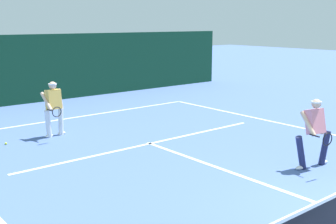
{
  "coord_description": "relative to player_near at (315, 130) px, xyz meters",
  "views": [
    {
      "loc": [
        -6.79,
        -2.73,
        3.26
      ],
      "look_at": [
        0.03,
        5.55,
        1.0
      ],
      "focal_mm": 45.91,
      "sensor_mm": 36.0,
      "label": 1
    }
  ],
  "objects": [
    {
      "name": "court_line_baseline_far",
      "position": [
        -1.71,
        8.17,
        -0.86
      ],
      "size": [
        9.48,
        0.1,
        0.01
      ],
      "primitive_type": "cube",
      "color": "white",
      "rests_on": "ground_plane"
    },
    {
      "name": "player_near",
      "position": [
        0.0,
        0.0,
        0.0
      ],
      "size": [
        1.1,
        0.85,
        1.58
      ],
      "rotation": [
        0.0,
        0.0,
        2.99
      ],
      "color": "#1E234C",
      "rests_on": "ground_plane"
    },
    {
      "name": "court_line_service",
      "position": [
        -1.71,
        3.89,
        -0.86
      ],
      "size": [
        7.73,
        0.1,
        0.01
      ],
      "primitive_type": "cube",
      "color": "white",
      "rests_on": "ground_plane"
    },
    {
      "name": "court_line_centre",
      "position": [
        -1.71,
        0.8,
        -0.86
      ],
      "size": [
        0.1,
        6.4,
        0.01
      ],
      "primitive_type": "cube",
      "color": "white",
      "rests_on": "ground_plane"
    },
    {
      "name": "player_far",
      "position": [
        -3.36,
        6.28,
        0.01
      ],
      "size": [
        0.69,
        0.88,
        1.6
      ],
      "rotation": [
        0.0,
        0.0,
        3.27
      ],
      "color": "silver",
      "rests_on": "ground_plane"
    },
    {
      "name": "tennis_ball",
      "position": [
        -4.79,
        6.29,
        -0.83
      ],
      "size": [
        0.07,
        0.07,
        0.07
      ],
      "primitive_type": "sphere",
      "color": "#D1E033",
      "rests_on": "ground_plane"
    },
    {
      "name": "back_fence_windscreen",
      "position": [
        -1.71,
        11.78,
        0.52
      ],
      "size": [
        20.47,
        0.12,
        2.77
      ],
      "primitive_type": "cube",
      "color": "#113B26",
      "rests_on": "ground_plane"
    }
  ]
}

